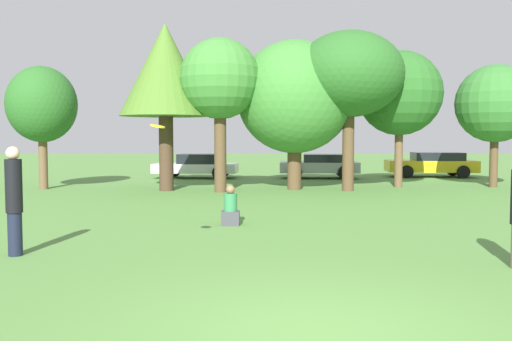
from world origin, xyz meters
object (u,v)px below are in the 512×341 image
Objects in this scene: frisbee at (158,126)px; tree_4 at (349,75)px; tree_5 at (400,94)px; tree_6 at (495,104)px; tree_3 at (295,97)px; person_thrower at (14,199)px; parked_car_white at (198,165)px; tree_1 at (165,71)px; parked_car_yellow at (432,164)px; tree_2 at (220,80)px; tree_0 at (42,105)px; bystander_sitting at (231,209)px; parked_car_silver at (321,165)px.

tree_4 is (5.02, 11.68, 2.14)m from frisbee.
tree_6 is (3.92, 0.05, -0.43)m from tree_5.
tree_3 is 4.49m from tree_5.
person_thrower is 0.46× the size of parked_car_white.
parked_car_yellow is at bearing 30.34° from tree_1.
person_thrower is at bearing -92.87° from tree_1.
person_thrower is 22.88m from parked_car_yellow.
tree_4 reaches higher than parked_car_white.
tree_2 reaches higher than person_thrower.
tree_0 is 0.80× the size of tree_4.
person_thrower is 16.73m from tree_5.
parked_car_white is at bearing 104.08° from tree_2.
bystander_sitting is 9.52m from tree_3.
tree_3 is 1.29× the size of parked_car_yellow.
parked_car_yellow is (-0.83, 5.60, -2.75)m from tree_6.
tree_3 is at bearing -172.37° from tree_6.
parked_car_yellow is at bearing 61.30° from tree_5.
parked_car_white is (-1.71, 6.83, -3.54)m from tree_2.
bystander_sitting is 9.98m from tree_4.
tree_1 is 2.24m from tree_2.
tree_6 is at bearing 148.28° from parked_car_silver.
tree_6 is at bearing 3.60° from tree_0.
tree_1 reaches higher than tree_3.
tree_2 is at bearing 89.27° from frisbee.
tree_1 is at bearing 89.13° from parked_car_white.
parked_car_yellow is (12.43, 7.27, -3.91)m from tree_1.
tree_1 reaches higher than parked_car_white.
bystander_sitting is 8.56m from tree_2.
tree_0 reaches higher than parked_car_yellow.
tree_5 is at bearing 4.40° from tree_0.
tree_0 is at bearing 115.47° from person_thrower.
tree_4 is (7.60, 11.57, 3.42)m from person_thrower.
parked_car_white is at bearing 100.18° from bystander_sitting.
parked_car_yellow is at bearing 60.63° from person_thrower.
tree_5 is at bearing 123.48° from parked_car_silver.
tree_5 reaches higher than parked_car_yellow.
tree_3 is (5.56, 12.11, 2.62)m from person_thrower.
parked_car_white is 1.06× the size of parked_car_silver.
tree_0 is at bearing -179.77° from tree_3.
tree_6 is at bearing 14.76° from tree_4.
bystander_sitting is at bearing -122.81° from tree_5.
frisbee is 0.04× the size of tree_1.
tree_4 reaches higher than tree_0.
parked_car_silver is at bearing 93.91° from tree_4.
tree_6 is 6.29m from parked_car_yellow.
tree_0 is 10.00m from tree_3.
parked_car_silver is (4.45, 6.84, -3.53)m from tree_2.
person_thrower is 2.02× the size of bystander_sitting.
tree_3 is 10.45m from parked_car_yellow.
parked_car_silver is 0.88× the size of parked_car_yellow.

